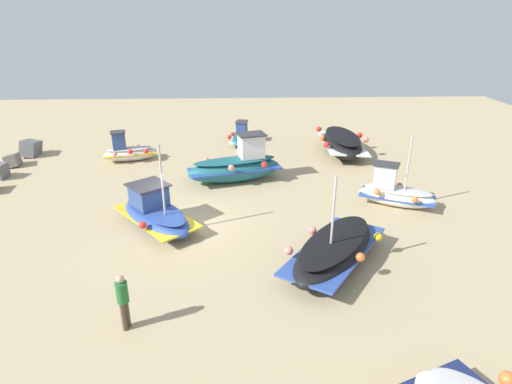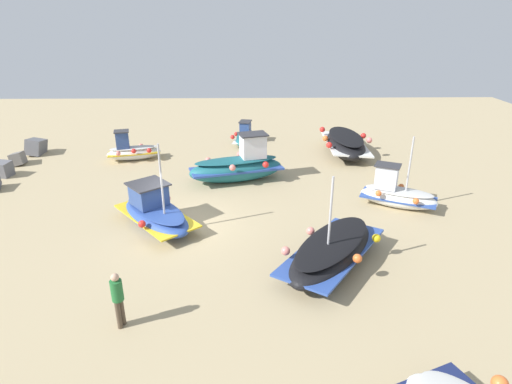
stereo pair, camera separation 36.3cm
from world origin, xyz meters
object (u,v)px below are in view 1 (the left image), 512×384
at_px(fishing_boat_0, 334,250).
at_px(fishing_boat_1, 237,166).
at_px(fishing_boat_6, 342,143).
at_px(fishing_boat_2, 129,152).
at_px(person_walking, 123,298).
at_px(fishing_boat_5, 395,193).
at_px(fishing_boat_8, 155,213).
at_px(mooring_buoy_0, 380,167).
at_px(fishing_boat_4, 241,136).

relative_size(fishing_boat_0, fishing_boat_1, 1.00).
bearing_deg(fishing_boat_6, fishing_boat_1, 125.98).
distance_m(fishing_boat_2, person_walking, 14.90).
xyz_separation_m(fishing_boat_0, fishing_boat_5, (4.75, -3.77, 0.05)).
height_order(fishing_boat_0, fishing_boat_8, fishing_boat_8).
xyz_separation_m(fishing_boat_0, mooring_buoy_0, (8.70, -4.35, -0.16)).
distance_m(fishing_boat_5, mooring_buoy_0, 4.00).
xyz_separation_m(fishing_boat_1, fishing_boat_4, (6.98, -0.30, -0.34)).
distance_m(fishing_boat_4, mooring_buoy_0, 9.73).
bearing_deg(fishing_boat_5, fishing_boat_0, 77.68).
bearing_deg(fishing_boat_5, mooring_buoy_0, -72.18).
distance_m(fishing_boat_6, fishing_boat_8, 13.51).
relative_size(fishing_boat_5, person_walking, 2.08).
bearing_deg(fishing_boat_4, fishing_boat_2, 128.76).
bearing_deg(person_walking, fishing_boat_8, 111.17).
xyz_separation_m(fishing_boat_5, fishing_boat_6, (7.70, 0.63, 0.07)).
bearing_deg(fishing_boat_0, fishing_boat_8, 100.40).
bearing_deg(fishing_boat_5, person_walking, 63.43).
bearing_deg(fishing_boat_6, fishing_boat_5, -173.63).
xyz_separation_m(fishing_boat_5, person_walking, (-7.70, 10.12, 0.39)).
xyz_separation_m(fishing_boat_6, person_walking, (-15.41, 9.50, 0.31)).
height_order(fishing_boat_0, fishing_boat_5, fishing_boat_0).
height_order(fishing_boat_0, person_walking, fishing_boat_0).
height_order(fishing_boat_4, fishing_boat_5, fishing_boat_5).
relative_size(fishing_boat_5, fishing_boat_8, 0.81).
distance_m(fishing_boat_2, fishing_boat_6, 12.83).
relative_size(fishing_boat_6, mooring_buoy_0, 8.86).
relative_size(fishing_boat_5, fishing_boat_6, 0.65).
bearing_deg(fishing_boat_4, fishing_boat_5, -135.19).
distance_m(fishing_boat_0, person_walking, 7.02).
relative_size(fishing_boat_1, fishing_boat_6, 0.94).
distance_m(fishing_boat_5, person_walking, 12.73).
bearing_deg(mooring_buoy_0, fishing_boat_1, 94.95).
bearing_deg(person_walking, fishing_boat_6, 76.89).
bearing_deg(fishing_boat_1, fishing_boat_2, 135.17).
xyz_separation_m(fishing_boat_2, fishing_boat_6, (0.88, -12.80, 0.12)).
bearing_deg(person_walking, fishing_boat_1, 93.23).
height_order(fishing_boat_8, person_walking, fishing_boat_8).
distance_m(fishing_boat_0, fishing_boat_2, 15.07).
bearing_deg(fishing_boat_6, fishing_boat_4, 69.26).
height_order(fishing_boat_5, person_walking, fishing_boat_5).
bearing_deg(fishing_boat_4, person_walking, -179.20).
bearing_deg(fishing_boat_6, person_walking, 150.08).
distance_m(fishing_boat_1, fishing_boat_4, 7.00).
bearing_deg(fishing_boat_0, fishing_boat_6, 21.50).
bearing_deg(fishing_boat_1, fishing_boat_6, 18.72).
distance_m(fishing_boat_4, fishing_boat_6, 6.71).
height_order(fishing_boat_2, fishing_boat_6, fishing_boat_2).
bearing_deg(fishing_boat_2, fishing_boat_5, 138.47).
distance_m(fishing_boat_1, fishing_boat_5, 7.84).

